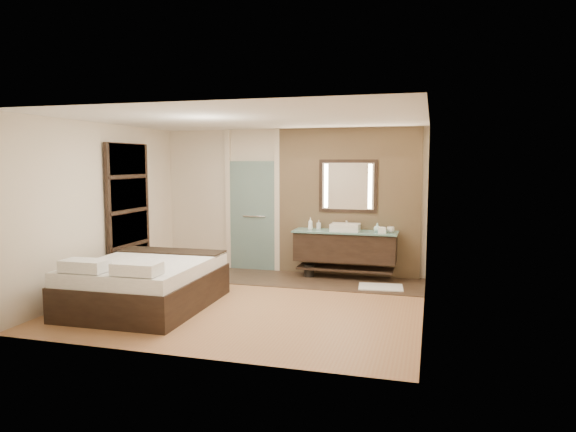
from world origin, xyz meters
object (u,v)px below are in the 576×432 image
(waste_bin, at_px, (309,271))
(vanity, at_px, (345,247))
(mirror_unit, at_px, (348,186))
(bed, at_px, (146,283))

(waste_bin, bearing_deg, vanity, 6.02)
(mirror_unit, xyz_separation_m, bed, (-2.46, -2.81, -1.31))
(vanity, distance_m, bed, 3.57)
(mirror_unit, height_order, waste_bin, mirror_unit)
(mirror_unit, distance_m, waste_bin, 1.69)
(vanity, relative_size, waste_bin, 7.96)
(mirror_unit, relative_size, bed, 0.49)
(vanity, bearing_deg, waste_bin, -173.98)
(vanity, distance_m, waste_bin, 0.80)
(bed, bearing_deg, mirror_unit, 47.63)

